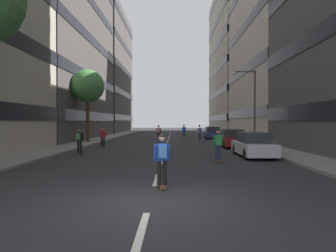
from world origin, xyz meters
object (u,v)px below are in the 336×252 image
Objects in this scene: parked_car_near at (212,133)px; street_tree_near at (88,87)px; parked_car_far at (253,145)px; skater_6 at (200,131)px; skater_4 at (79,139)px; skater_2 at (184,130)px; skater_0 at (162,157)px; streetlamp_right at (251,99)px; parked_car_mid at (232,139)px; skater_3 at (159,132)px; skater_1 at (103,136)px; skater_5 at (218,143)px.

street_tree_near is at bearing -150.33° from parked_car_near.
skater_6 is (-1.92, 15.18, 0.32)m from parked_car_far.
skater_2 is at bearing 68.83° from skater_4.
streetlamp_right is at bearing 65.99° from skater_0.
skater_4 is at bearing 175.59° from parked_car_far.
parked_car_mid is 15.13m from street_tree_near.
parked_car_near is 8.33m from skater_3.
skater_1 is at bearing -128.76° from parked_car_near.
skater_1 is 13.03m from skater_6.
street_tree_near is at bearing 117.75° from skater_1.
skater_2 is (10.04, 9.21, -4.70)m from street_tree_near.
streetlamp_right is 3.65× the size of skater_0.
parked_car_near is 3.84m from skater_2.
skater_5 is at bearing -43.72° from skater_1.
skater_6 is (8.74, 9.67, 0.00)m from skater_1.
parked_car_near is 12.18m from parked_car_mid.
skater_5 is (2.77, 6.10, -0.03)m from skater_0.
skater_3 is (-1.27, 22.02, 0.00)m from skater_0.
skater_5 is at bearing -113.78° from streetlamp_right.
parked_car_near is 2.47× the size of skater_5.
parked_car_near is at bearing 38.10° from skater_3.
skater_0 is 1.00× the size of skater_1.
parked_car_mid is 2.47× the size of skater_0.
skater_1 is at bearing 111.15° from skater_0.
skater_6 is (11.65, 4.13, -4.67)m from street_tree_near.
streetlamp_right is at bearing -35.46° from skater_3.
parked_car_far is 20.56m from skater_2.
parked_car_near is 1.00× the size of parked_car_far.
skater_1 is at bearing 152.66° from parked_car_far.
skater_4 reaches higher than parked_car_far.
skater_6 is at bearing 18.31° from skater_3.
streetlamp_right reaches higher than skater_3.
skater_5 is (8.14, -7.78, -0.03)m from skater_1.
parked_car_near is at bearing 83.19° from skater_5.
skater_3 is (-8.41, 5.99, -3.12)m from streetlamp_right.
skater_4 is (-11.04, -17.93, 0.32)m from parked_car_near.
skater_1 is (-10.65, -1.09, 0.32)m from parked_car_mid.
skater_2 is 22.55m from skater_5.
street_tree_near is at bearing 167.59° from streetlamp_right.
skater_0 and skater_3 have the same top height.
parked_car_mid and parked_car_far have the same top height.
skater_3 is (-6.55, 7.04, 0.32)m from parked_car_mid.
parked_car_mid is at bearing 70.59° from skater_0.
parked_car_mid is 2.47× the size of skater_5.
parked_car_near is 18.78m from parked_car_far.
skater_0 is at bearing -66.90° from street_tree_near.
skater_0 is at bearing -86.71° from skater_3.
skater_6 is at bearing 88.04° from skater_5.
parked_car_mid is 8.79m from skater_6.
skater_6 is (-1.92, -3.60, 0.32)m from parked_car_near.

